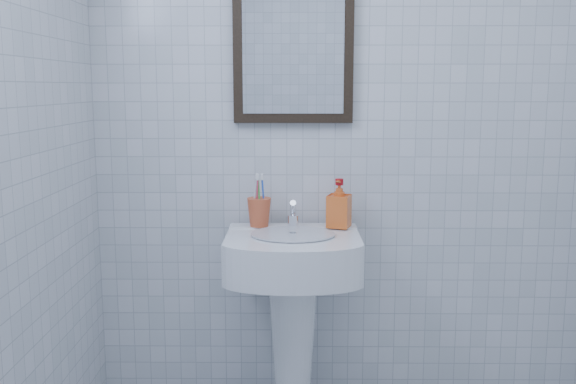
{
  "coord_description": "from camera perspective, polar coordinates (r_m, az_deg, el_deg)",
  "views": [
    {
      "loc": [
        -0.25,
        -1.54,
        1.39
      ],
      "look_at": [
        -0.27,
        0.86,
        1.0
      ],
      "focal_mm": 40.0,
      "sensor_mm": 36.0,
      "label": 1
    }
  ],
  "objects": [
    {
      "name": "wall_mirror",
      "position": [
        2.72,
        0.47,
        12.69
      ],
      "size": [
        0.5,
        0.04,
        0.62
      ],
      "color": "black",
      "rests_on": "wall_back"
    },
    {
      "name": "soap_dispenser",
      "position": [
        2.67,
        4.56,
        -1.01
      ],
      "size": [
        0.11,
        0.12,
        0.2
      ],
      "primitive_type": "imported",
      "rotation": [
        0.0,
        0.0,
        -0.31
      ],
      "color": "#E55C16",
      "rests_on": "washbasin"
    },
    {
      "name": "washbasin",
      "position": [
        2.66,
        0.44,
        -9.09
      ],
      "size": [
        0.53,
        0.39,
        0.82
      ],
      "color": "white",
      "rests_on": "ground"
    },
    {
      "name": "wall_back",
      "position": [
        2.75,
        5.66,
        6.36
      ],
      "size": [
        2.2,
        0.02,
        2.5
      ],
      "primitive_type": "cube",
      "color": "silver",
      "rests_on": "ground"
    },
    {
      "name": "toothbrush_cup",
      "position": [
        2.68,
        -2.58,
        -1.81
      ],
      "size": [
        0.13,
        0.13,
        0.12
      ],
      "primitive_type": null,
      "rotation": [
        0.0,
        0.0,
        -0.43
      ],
      "color": "#CA532E",
      "rests_on": "washbasin"
    },
    {
      "name": "faucet",
      "position": [
        2.67,
        0.45,
        -2.11
      ],
      "size": [
        0.05,
        0.11,
        0.12
      ],
      "color": "silver",
      "rests_on": "washbasin"
    }
  ]
}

